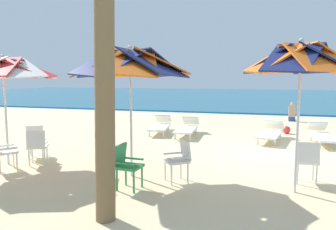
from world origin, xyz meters
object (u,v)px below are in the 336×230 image
(plastic_chair_1, at_px, (126,163))
(plastic_chair_2, at_px, (179,158))
(sun_lounger_3, at_px, (160,126))
(beach_ball, at_px, (287,130))
(plastic_chair_4, at_px, (3,150))
(plastic_chair_3, at_px, (37,145))
(sun_lounger_1, at_px, (271,133))
(beach_umbrella_0, at_px, (301,61))
(sun_lounger_0, at_px, (323,135))
(beach_umbrella_2, at_px, (3,69))
(plastic_chair_5, at_px, (36,139))
(sun_lounger_2, at_px, (187,128))
(plastic_chair_0, at_px, (307,159))
(beach_umbrella_1, at_px, (130,64))
(beachgoer_seated, at_px, (292,115))

(plastic_chair_1, height_order, plastic_chair_2, same)
(sun_lounger_3, relative_size, beach_ball, 7.67)
(plastic_chair_4, relative_size, beach_ball, 3.00)
(plastic_chair_3, xyz_separation_m, sun_lounger_1, (5.54, 4.71, -0.22))
(beach_umbrella_0, height_order, sun_lounger_0, beach_umbrella_0)
(beach_umbrella_2, relative_size, sun_lounger_0, 1.23)
(plastic_chair_5, distance_m, sun_lounger_2, 5.34)
(plastic_chair_3, xyz_separation_m, sun_lounger_0, (7.14, 4.69, -0.22))
(plastic_chair_1, distance_m, beach_umbrella_2, 4.03)
(plastic_chair_0, height_order, plastic_chair_4, same)
(sun_lounger_2, relative_size, sun_lounger_3, 0.98)
(plastic_chair_4, height_order, sun_lounger_1, plastic_chair_4)
(plastic_chair_0, bearing_deg, sun_lounger_3, 133.21)
(plastic_chair_0, height_order, beach_umbrella_1, beach_umbrella_1)
(beach_umbrella_2, bearing_deg, sun_lounger_0, 31.61)
(beach_umbrella_0, bearing_deg, plastic_chair_4, -176.72)
(plastic_chair_4, distance_m, sun_lounger_3, 6.18)
(plastic_chair_0, bearing_deg, plastic_chair_1, -158.92)
(plastic_chair_0, bearing_deg, plastic_chair_5, 177.06)
(beach_umbrella_0, relative_size, beach_ball, 9.79)
(plastic_chair_5, relative_size, beachgoer_seated, 0.94)
(beach_umbrella_0, relative_size, sun_lounger_2, 1.30)
(beach_umbrella_2, distance_m, plastic_chair_3, 1.98)
(beach_umbrella_1, bearing_deg, sun_lounger_3, 100.83)
(plastic_chair_3, height_order, beachgoer_seated, beachgoer_seated)
(plastic_chair_1, xyz_separation_m, sun_lounger_0, (4.38, 5.69, -0.22))
(plastic_chair_0, bearing_deg, beach_umbrella_2, -176.23)
(plastic_chair_5, bearing_deg, plastic_chair_2, -12.50)
(beach_umbrella_1, relative_size, beach_umbrella_2, 1.04)
(sun_lounger_2, bearing_deg, beach_umbrella_2, -123.44)
(plastic_chair_0, relative_size, plastic_chair_1, 1.00)
(plastic_chair_1, bearing_deg, beach_ball, 65.13)
(plastic_chair_4, xyz_separation_m, sun_lounger_2, (3.01, 5.61, -0.22))
(beach_umbrella_1, relative_size, sun_lounger_0, 1.28)
(plastic_chair_0, relative_size, sun_lounger_3, 0.39)
(plastic_chair_2, bearing_deg, sun_lounger_3, 111.12)
(plastic_chair_4, distance_m, beachgoer_seated, 13.03)
(sun_lounger_3, distance_m, beach_ball, 4.79)
(plastic_chair_3, xyz_separation_m, sun_lounger_3, (1.51, 5.20, -0.22))
(plastic_chair_2, relative_size, beach_ball, 3.00)
(plastic_chair_2, xyz_separation_m, sun_lounger_1, (1.91, 5.00, -0.22))
(sun_lounger_1, bearing_deg, plastic_chair_1, -115.98)
(beach_umbrella_2, bearing_deg, sun_lounger_1, 37.78)
(sun_lounger_2, bearing_deg, plastic_chair_4, -118.25)
(beach_umbrella_0, xyz_separation_m, sun_lounger_3, (-4.34, 5.52, -2.14))
(sun_lounger_3, bearing_deg, beachgoer_seated, 44.60)
(plastic_chair_3, relative_size, plastic_chair_5, 1.00)
(sun_lounger_0, height_order, sun_lounger_2, same)
(sun_lounger_1, relative_size, sun_lounger_2, 1.02)
(plastic_chair_1, relative_size, beachgoer_seated, 0.94)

